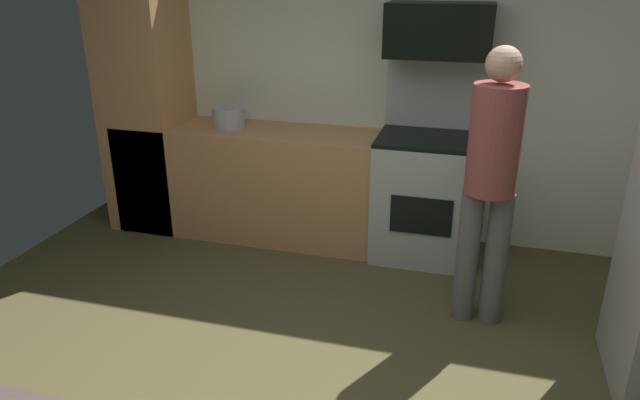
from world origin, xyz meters
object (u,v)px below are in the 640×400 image
object	(u,v)px
oven_range	(427,191)
person_cook	(491,177)
microwave	(439,30)
stock_pot	(229,117)

from	to	relation	value
oven_range	person_cook	distance (m)	1.06
microwave	stock_pot	xyz separation A→B (m)	(-1.61, -0.08, -0.71)
stock_pot	person_cook	bearing A→B (deg)	-22.78
oven_range	person_cook	xyz separation A→B (m)	(0.43, -0.85, 0.45)
microwave	oven_range	bearing A→B (deg)	-90.00
oven_range	stock_pot	distance (m)	1.68
oven_range	person_cook	world-z (taller)	person_cook
person_cook	stock_pot	xyz separation A→B (m)	(-2.04, 0.86, 0.02)
microwave	stock_pot	bearing A→B (deg)	-177.16
stock_pot	microwave	bearing A→B (deg)	2.84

